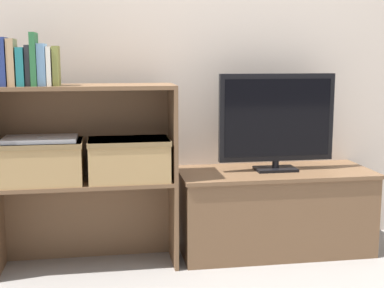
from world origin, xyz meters
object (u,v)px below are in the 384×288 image
Objects in this scene: book_charcoal at (29,66)px; laptop at (40,139)px; tv at (277,120)px; book_teal at (22,67)px; storage_basket_left at (41,160)px; book_olive at (56,66)px; book_tan at (12,63)px; book_skyblue at (42,65)px; book_navy at (3,62)px; tv_stand at (274,210)px; storage_basket_right at (129,157)px; book_forest at (34,59)px; book_ivory at (50,66)px.

book_charcoal is 0.54× the size of laptop.
book_teal is (-1.29, -0.11, 0.29)m from tv.
book_charcoal is 0.46m from storage_basket_left.
book_olive reaches higher than laptop.
book_tan is 1.11× the size of book_skyblue.
book_teal is at bearing 0.00° from book_navy.
book_skyblue is at bearing 0.00° from book_tan.
book_navy reaches higher than book_olive.
book_teal is at bearing 180.00° from book_charcoal.
book_navy is at bearing 180.00° from book_teal.
book_navy reaches higher than tv_stand.
tv is 1.24m from book_skyblue.
book_charcoal is at bearing -132.68° from laptop.
book_charcoal is 0.36m from laptop.
storage_basket_right is at bearing 4.00° from book_teal.
tv_stand is 1.39m from book_olive.
tv is (0.00, -0.00, 0.50)m from tv_stand.
book_forest reaches higher than book_ivory.
book_tan is at bearing 180.00° from book_teal.
book_ivory is at bearing 180.00° from book_olive.
tv_stand is at bearing 5.18° from book_charcoal.
book_navy is 1.14× the size of book_skyblue.
book_teal is (-1.29, -0.11, 0.79)m from tv_stand.
book_forest is 0.61× the size of storage_basket_right.
book_ivory is at bearing 0.00° from book_tan.
book_forest is (0.03, 0.00, 0.03)m from book_charcoal.
book_navy is 0.75m from storage_basket_right.
book_ivory is at bearing -174.61° from storage_basket_right.
book_skyblue is 0.06m from book_olive.
book_navy is 0.04m from book_tan.
book_charcoal is at bearing -174.89° from tv.
book_olive reaches higher than tv_stand.
book_navy is at bearing 180.00° from book_charcoal.
book_navy is 0.21m from book_ivory.
book_skyblue is at bearing 180.00° from book_olive.
storage_basket_right is (0.43, 0.00, 0.00)m from storage_basket_left.
book_skyblue reaches higher than storage_basket_right.
book_olive is (0.03, 0.00, 0.00)m from book_ivory.
book_teal is at bearing -176.00° from storage_basket_right.
storage_basket_left is (-1.22, -0.08, -0.17)m from tv.
storage_basket_left is (0.03, 0.03, -0.46)m from book_charcoal.
tv is 1.17m from book_olive.
book_charcoal is at bearing 180.00° from book_ivory.
book_skyblue is at bearing -49.57° from storage_basket_left.
book_tan reaches higher than tv_stand.
book_forest is at bearing -98.98° from storage_basket_left.
tv_stand is 1.52m from book_teal.
book_forest reaches higher than tv.
book_olive is at bearing 0.00° from book_navy.
storage_basket_left is 1.15× the size of laptop.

